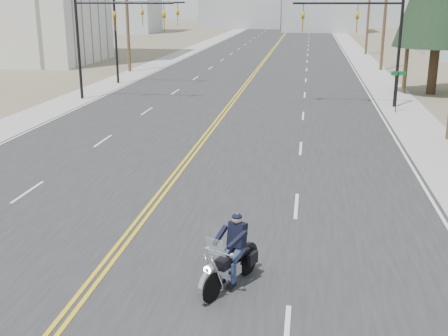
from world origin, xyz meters
TOP-DOWN VIEW (x-y plane):
  - road at (0.00, 70.00)m, footprint 20.00×200.00m
  - sidewalk_left at (-11.50, 70.00)m, footprint 3.00×200.00m
  - sidewalk_right at (11.50, 70.00)m, footprint 3.00×200.00m
  - traffic_mast_left at (-8.98, 32.00)m, footprint 7.10×0.26m
  - traffic_mast_right at (8.98, 32.00)m, footprint 7.10×0.26m
  - traffic_mast_far at (-9.31, 40.00)m, footprint 6.10×0.26m
  - street_sign at (10.80, 30.00)m, footprint 0.90×0.06m
  - utility_pole_c at (12.50, 38.00)m, footprint 2.20×0.30m
  - utility_pole_d at (12.50, 53.00)m, footprint 2.20×0.30m
  - utility_pole_e at (12.50, 70.00)m, footprint 2.20×0.30m
  - utility_pole_left at (-12.50, 48.00)m, footprint 2.20×0.30m
  - haze_bldg_e at (25.00, 150.00)m, footprint 14.00×14.00m
  - motorcyclist at (3.49, 5.99)m, footprint 1.93×2.60m

SIDE VIEW (x-z plane):
  - road at x=0.00m, z-range 0.00..0.01m
  - sidewalk_left at x=-11.50m, z-range 0.00..0.01m
  - sidewalk_right at x=11.50m, z-range 0.00..0.01m
  - motorcyclist at x=3.49m, z-range 0.00..1.87m
  - street_sign at x=10.80m, z-range 0.49..3.12m
  - traffic_mast_far at x=-9.31m, z-range 1.37..8.37m
  - traffic_mast_left at x=-8.98m, z-range 1.44..8.44m
  - traffic_mast_right at x=8.98m, z-range 1.44..8.44m
  - utility_pole_left at x=-12.50m, z-range 0.23..10.73m
  - utility_pole_c at x=12.50m, z-range 0.23..11.23m
  - utility_pole_e at x=12.50m, z-range 0.23..11.23m
  - utility_pole_d at x=12.50m, z-range 0.23..11.73m
  - haze_bldg_e at x=25.00m, z-range 0.00..12.00m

